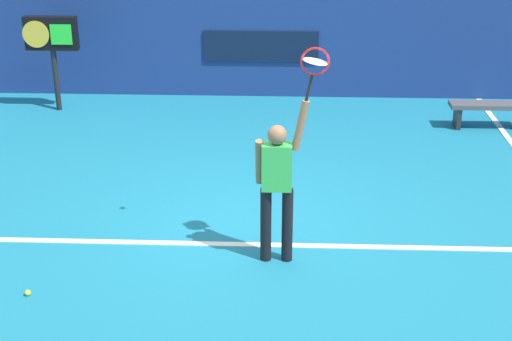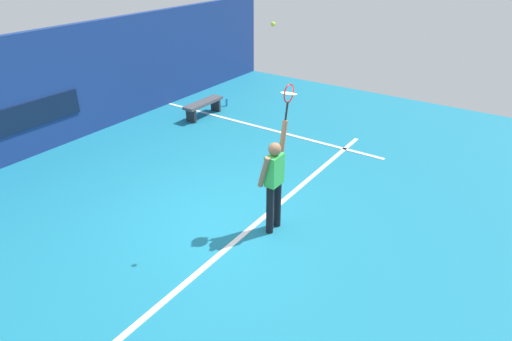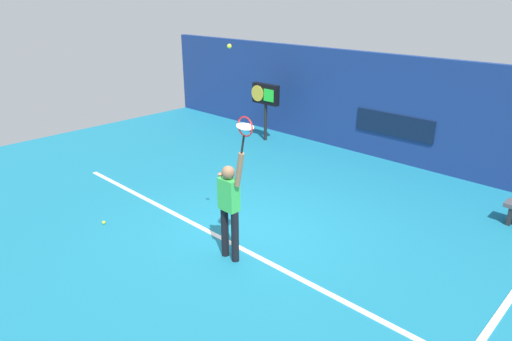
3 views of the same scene
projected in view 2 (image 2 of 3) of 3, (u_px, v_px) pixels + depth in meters
ground_plane at (224, 224)px, 7.97m from camera, size 18.00×18.00×0.00m
back_wall at (30, 95)px, 10.12m from camera, size 18.00×0.20×2.81m
sponsor_banner_center at (37, 113)px, 10.25m from camera, size 2.20×0.03×0.60m
court_baseline at (245, 233)px, 7.72m from camera, size 10.00×0.10×0.01m
court_sideline at (261, 127)px, 12.06m from camera, size 0.10×7.00×0.01m
tennis_player at (274, 179)px, 7.38m from camera, size 0.60×0.31×1.99m
tennis_racket at (289, 95)px, 7.02m from camera, size 0.37×0.27×0.62m
tennis_ball at (273, 24)px, 6.24m from camera, size 0.07×0.07×0.07m
court_bench at (203, 105)px, 12.69m from camera, size 1.40×0.36×0.45m
water_bottle at (227, 102)px, 13.60m from camera, size 0.07×0.07×0.24m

